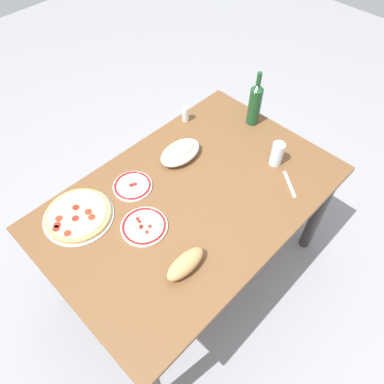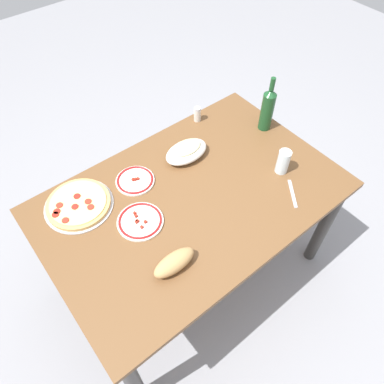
{
  "view_description": "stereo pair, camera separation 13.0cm",
  "coord_description": "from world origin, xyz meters",
  "px_view_note": "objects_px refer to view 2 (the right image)",
  "views": [
    {
      "loc": [
        -0.77,
        -0.75,
        2.13
      ],
      "look_at": [
        0.0,
        0.0,
        0.78
      ],
      "focal_mm": 33.99,
      "sensor_mm": 36.0,
      "label": 1
    },
    {
      "loc": [
        -0.67,
        -0.84,
        2.13
      ],
      "look_at": [
        0.0,
        0.0,
        0.78
      ],
      "focal_mm": 33.99,
      "sensor_mm": 36.0,
      "label": 2
    }
  ],
  "objects_px": {
    "dining_table": "(192,209)",
    "wine_bottle": "(268,109)",
    "pepperoni_pizza": "(78,204)",
    "side_plate_far": "(140,221)",
    "side_plate_near": "(135,180)",
    "baked_pasta_dish": "(186,151)",
    "bread_loaf": "(174,263)",
    "spice_shaker": "(197,114)",
    "water_glass": "(283,162)"
  },
  "relations": [
    {
      "from": "wine_bottle",
      "to": "pepperoni_pizza",
      "type": "bearing_deg",
      "value": 171.81
    },
    {
      "from": "side_plate_far",
      "to": "spice_shaker",
      "type": "height_order",
      "value": "spice_shaker"
    },
    {
      "from": "dining_table",
      "to": "spice_shaker",
      "type": "height_order",
      "value": "spice_shaker"
    },
    {
      "from": "baked_pasta_dish",
      "to": "spice_shaker",
      "type": "distance_m",
      "value": 0.3
    },
    {
      "from": "dining_table",
      "to": "water_glass",
      "type": "bearing_deg",
      "value": -18.77
    },
    {
      "from": "bread_loaf",
      "to": "dining_table",
      "type": "bearing_deg",
      "value": 40.38
    },
    {
      "from": "dining_table",
      "to": "side_plate_far",
      "type": "xyz_separation_m",
      "value": [
        -0.28,
        0.03,
        0.12
      ]
    },
    {
      "from": "baked_pasta_dish",
      "to": "spice_shaker",
      "type": "xyz_separation_m",
      "value": [
        0.23,
        0.19,
        0.0
      ]
    },
    {
      "from": "pepperoni_pizza",
      "to": "wine_bottle",
      "type": "bearing_deg",
      "value": -8.19
    },
    {
      "from": "baked_pasta_dish",
      "to": "wine_bottle",
      "type": "relative_size",
      "value": 0.75
    },
    {
      "from": "bread_loaf",
      "to": "spice_shaker",
      "type": "relative_size",
      "value": 2.25
    },
    {
      "from": "dining_table",
      "to": "wine_bottle",
      "type": "xyz_separation_m",
      "value": [
        0.62,
        0.13,
        0.24
      ]
    },
    {
      "from": "wine_bottle",
      "to": "water_glass",
      "type": "bearing_deg",
      "value": -120.8
    },
    {
      "from": "pepperoni_pizza",
      "to": "water_glass",
      "type": "distance_m",
      "value": 1.01
    },
    {
      "from": "side_plate_near",
      "to": "side_plate_far",
      "type": "relative_size",
      "value": 0.9
    },
    {
      "from": "water_glass",
      "to": "spice_shaker",
      "type": "height_order",
      "value": "water_glass"
    },
    {
      "from": "wine_bottle",
      "to": "bread_loaf",
      "type": "bearing_deg",
      "value": -157.56
    },
    {
      "from": "spice_shaker",
      "to": "side_plate_near",
      "type": "bearing_deg",
      "value": -162.63
    },
    {
      "from": "pepperoni_pizza",
      "to": "baked_pasta_dish",
      "type": "height_order",
      "value": "baked_pasta_dish"
    },
    {
      "from": "water_glass",
      "to": "baked_pasta_dish",
      "type": "bearing_deg",
      "value": 129.56
    },
    {
      "from": "water_glass",
      "to": "side_plate_far",
      "type": "height_order",
      "value": "water_glass"
    },
    {
      "from": "dining_table",
      "to": "side_plate_near",
      "type": "xyz_separation_m",
      "value": [
        -0.16,
        0.25,
        0.12
      ]
    },
    {
      "from": "pepperoni_pizza",
      "to": "side_plate_near",
      "type": "height_order",
      "value": "pepperoni_pizza"
    },
    {
      "from": "water_glass",
      "to": "side_plate_near",
      "type": "distance_m",
      "value": 0.74
    },
    {
      "from": "pepperoni_pizza",
      "to": "side_plate_near",
      "type": "bearing_deg",
      "value": -7.65
    },
    {
      "from": "baked_pasta_dish",
      "to": "bread_loaf",
      "type": "bearing_deg",
      "value": -132.52
    },
    {
      "from": "wine_bottle",
      "to": "water_glass",
      "type": "xyz_separation_m",
      "value": [
        -0.17,
        -0.29,
        -0.07
      ]
    },
    {
      "from": "pepperoni_pizza",
      "to": "side_plate_far",
      "type": "bearing_deg",
      "value": -55.87
    },
    {
      "from": "side_plate_near",
      "to": "water_glass",
      "type": "bearing_deg",
      "value": -33.02
    },
    {
      "from": "baked_pasta_dish",
      "to": "side_plate_near",
      "type": "height_order",
      "value": "baked_pasta_dish"
    },
    {
      "from": "wine_bottle",
      "to": "side_plate_far",
      "type": "xyz_separation_m",
      "value": [
        -0.9,
        -0.1,
        -0.12
      ]
    },
    {
      "from": "water_glass",
      "to": "side_plate_near",
      "type": "height_order",
      "value": "water_glass"
    },
    {
      "from": "bread_loaf",
      "to": "baked_pasta_dish",
      "type": "bearing_deg",
      "value": 47.48
    },
    {
      "from": "wine_bottle",
      "to": "bread_loaf",
      "type": "xyz_separation_m",
      "value": [
        -0.92,
        -0.38,
        -0.09
      ]
    },
    {
      "from": "side_plate_near",
      "to": "bread_loaf",
      "type": "xyz_separation_m",
      "value": [
        -0.13,
        -0.49,
        0.03
      ]
    },
    {
      "from": "side_plate_far",
      "to": "bread_loaf",
      "type": "relative_size",
      "value": 1.09
    },
    {
      "from": "wine_bottle",
      "to": "side_plate_far",
      "type": "bearing_deg",
      "value": -173.54
    },
    {
      "from": "spice_shaker",
      "to": "bread_loaf",
      "type": "bearing_deg",
      "value": -134.97
    },
    {
      "from": "dining_table",
      "to": "baked_pasta_dish",
      "type": "distance_m",
      "value": 0.31
    },
    {
      "from": "wine_bottle",
      "to": "spice_shaker",
      "type": "height_order",
      "value": "wine_bottle"
    },
    {
      "from": "wine_bottle",
      "to": "side_plate_near",
      "type": "height_order",
      "value": "wine_bottle"
    },
    {
      "from": "dining_table",
      "to": "pepperoni_pizza",
      "type": "height_order",
      "value": "pepperoni_pizza"
    },
    {
      "from": "wine_bottle",
      "to": "side_plate_near",
      "type": "bearing_deg",
      "value": 171.61
    },
    {
      "from": "baked_pasta_dish",
      "to": "bread_loaf",
      "type": "relative_size",
      "value": 1.23
    },
    {
      "from": "pepperoni_pizza",
      "to": "side_plate_far",
      "type": "distance_m",
      "value": 0.31
    },
    {
      "from": "baked_pasta_dish",
      "to": "side_plate_far",
      "type": "xyz_separation_m",
      "value": [
        -0.42,
        -0.2,
        -0.03
      ]
    },
    {
      "from": "dining_table",
      "to": "wine_bottle",
      "type": "height_order",
      "value": "wine_bottle"
    },
    {
      "from": "pepperoni_pizza",
      "to": "water_glass",
      "type": "bearing_deg",
      "value": -25.9
    },
    {
      "from": "water_glass",
      "to": "pepperoni_pizza",
      "type": "bearing_deg",
      "value": 154.1
    },
    {
      "from": "wine_bottle",
      "to": "side_plate_near",
      "type": "relative_size",
      "value": 1.67
    }
  ]
}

